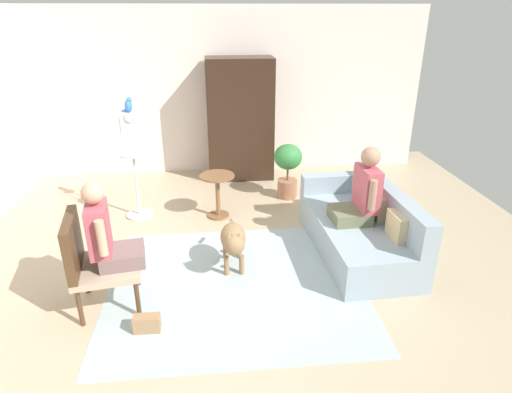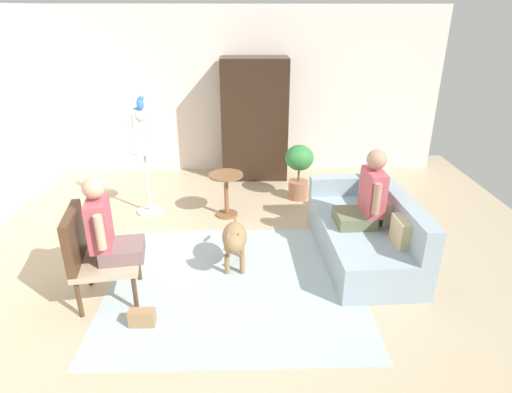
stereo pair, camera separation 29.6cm
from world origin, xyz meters
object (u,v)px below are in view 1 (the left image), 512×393
at_px(couch, 361,228).
at_px(person_on_armchair, 106,234).
at_px(handbag, 147,323).
at_px(round_end_table, 218,191).
at_px(person_on_couch, 362,193).
at_px(dog, 233,240).
at_px(armoire_cabinet, 240,120).
at_px(armchair, 90,257).
at_px(bird_cage_stand, 135,169).
at_px(potted_plant, 288,165).
at_px(parrot, 128,105).

distance_m(couch, person_on_armchair, 2.82).
bearing_deg(handbag, round_end_table, 73.14).
relative_size(person_on_couch, dog, 1.07).
height_order(armoire_cabinet, handbag, armoire_cabinet).
distance_m(armchair, person_on_armchair, 0.28).
relative_size(dog, bird_cage_stand, 0.57).
bearing_deg(round_end_table, person_on_couch, -33.90).
distance_m(bird_cage_stand, potted_plant, 2.18).
bearing_deg(bird_cage_stand, person_on_armchair, -88.46).
distance_m(potted_plant, handbag, 3.32).
xyz_separation_m(round_end_table, armoire_cabinet, (0.42, 1.54, 0.59)).
bearing_deg(person_on_armchair, armchair, -170.83).
relative_size(person_on_couch, parrot, 4.51).
xyz_separation_m(couch, armoire_cabinet, (-1.23, 2.57, 0.69)).
bearing_deg(armchair, armoire_cabinet, 64.45).
bearing_deg(parrot, bird_cage_stand, -180.00).
height_order(potted_plant, armoire_cabinet, armoire_cabinet).
xyz_separation_m(dog, handbag, (-0.82, -0.91, -0.29)).
distance_m(person_on_armchair, handbag, 0.88).
bearing_deg(parrot, armoire_cabinet, 43.51).
distance_m(armchair, bird_cage_stand, 1.97).
relative_size(round_end_table, armoire_cabinet, 0.31).
relative_size(couch, dog, 2.37).
bearing_deg(person_on_armchair, person_on_couch, 15.60).
bearing_deg(person_on_couch, parrot, 155.69).
bearing_deg(person_on_armchair, potted_plant, 48.82).
relative_size(bird_cage_stand, parrot, 7.48).
xyz_separation_m(parrot, handbag, (0.39, -2.37, -1.45)).
xyz_separation_m(couch, armchair, (-2.84, -0.80, 0.26)).
distance_m(round_end_table, potted_plant, 1.20).
distance_m(person_on_armchair, parrot, 2.08).
distance_m(bird_cage_stand, parrot, 0.84).
bearing_deg(handbag, potted_plant, 58.39).
bearing_deg(armoire_cabinet, round_end_table, -105.19).
height_order(armchair, dog, armchair).
xyz_separation_m(potted_plant, armoire_cabinet, (-0.63, 0.97, 0.47)).
distance_m(armchair, round_end_table, 2.19).
distance_m(couch, parrot, 3.20).
xyz_separation_m(armchair, person_on_armchair, (0.17, 0.03, 0.22)).
height_order(person_on_armchair, round_end_table, person_on_armchair).
bearing_deg(parrot, couch, -23.32).
bearing_deg(person_on_armchair, parrot, 91.07).
relative_size(bird_cage_stand, potted_plant, 1.74).
height_order(couch, handbag, couch).
bearing_deg(person_on_armchair, dog, 22.29).
relative_size(bird_cage_stand, armoire_cabinet, 0.74).
bearing_deg(person_on_couch, armchair, -164.77).
bearing_deg(couch, parrot, 156.68).
distance_m(person_on_couch, handbag, 2.64).
height_order(armchair, person_on_armchair, person_on_armchair).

